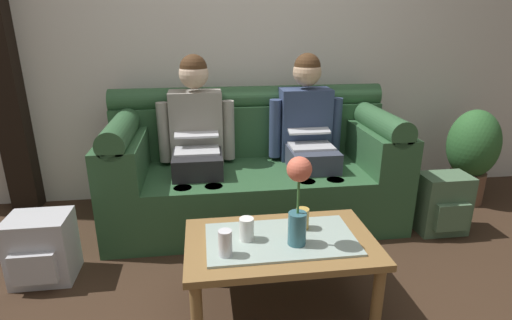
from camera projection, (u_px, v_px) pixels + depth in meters
name	position (u px, v px, depth m)	size (l,w,h in m)	color
ground_plane	(283.00, 317.00, 2.06)	(14.00, 14.00, 0.00)	#382619
back_wall_patterned	(244.00, 19.00, 3.18)	(6.00, 0.12, 2.90)	silver
couch	(253.00, 170.00, 3.03)	(2.10, 0.88, 0.96)	#2D5633
person_left	(197.00, 136.00, 2.88)	(0.56, 0.67, 1.22)	#232326
person_right	(308.00, 132.00, 2.99)	(0.56, 0.67, 1.22)	#383D4C
coffee_table	(281.00, 248.00, 2.04)	(0.96, 0.58, 0.40)	olive
flower_vase	(298.00, 196.00, 1.89)	(0.12, 0.12, 0.45)	#336672
cup_near_left	(302.00, 219.00, 2.10)	(0.07, 0.07, 0.11)	gold
cup_near_right	(247.00, 229.00, 1.99)	(0.07, 0.07, 0.12)	white
cup_far_center	(225.00, 243.00, 1.86)	(0.06, 0.06, 0.13)	silver
backpack_left	(42.00, 249.00, 2.31)	(0.34, 0.31, 0.40)	#B7B7BC
backpack_right	(443.00, 204.00, 2.84)	(0.34, 0.27, 0.43)	#4C6B4C
potted_plant	(472.00, 152.00, 3.26)	(0.40, 0.40, 0.78)	brown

